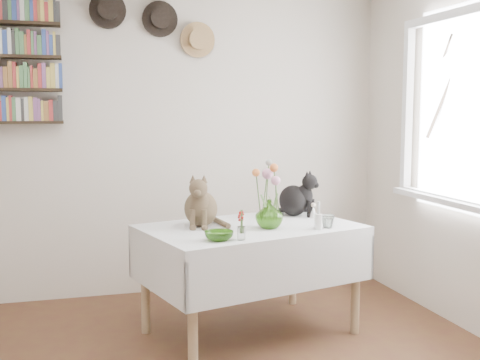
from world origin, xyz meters
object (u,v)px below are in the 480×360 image
object	(u,v)px
tabby_cat	(201,199)
black_cat	(294,192)
flower_vase	(269,214)
dining_table	(250,253)

from	to	relation	value
tabby_cat	black_cat	xyz separation A→B (m)	(0.73, 0.21, -0.01)
tabby_cat	black_cat	size ratio (longest dim) A/B	1.07
flower_vase	dining_table	bearing A→B (deg)	129.80
dining_table	black_cat	world-z (taller)	black_cat
dining_table	tabby_cat	world-z (taller)	tabby_cat
tabby_cat	flower_vase	xyz separation A→B (m)	(0.41, -0.21, -0.08)
flower_vase	tabby_cat	bearing A→B (deg)	153.01
tabby_cat	black_cat	bearing A→B (deg)	34.50
black_cat	flower_vase	xyz separation A→B (m)	(-0.32, -0.42, -0.07)
black_cat	flower_vase	size ratio (longest dim) A/B	1.79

